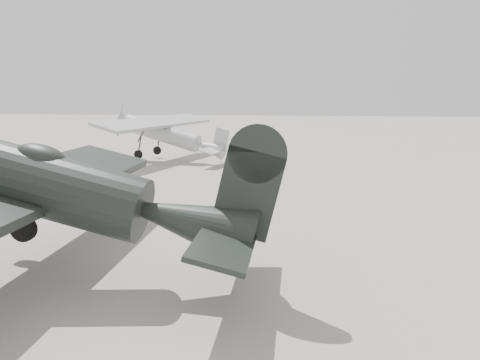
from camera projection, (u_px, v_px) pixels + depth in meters
The scene contains 3 objects.
ground at pixel (234, 256), 13.61m from camera, with size 160.00×160.00×0.00m, color gray.
lowwing_monoplane at pixel (64, 191), 11.31m from camera, with size 9.82×13.61×4.43m.
highwing_monoplane at pixel (166, 131), 31.70m from camera, with size 8.49×11.82×3.36m.
Camera 1 is at (1.56, -12.87, 4.73)m, focal length 35.00 mm.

